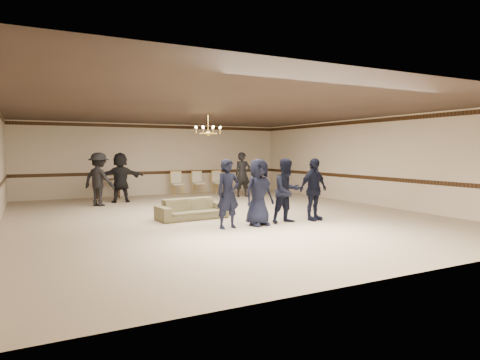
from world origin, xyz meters
The scene contains 16 objects.
room centered at (0.00, 0.00, 1.60)m, with size 12.01×14.01×3.21m.
chair_rail centered at (0.00, 6.99, 1.00)m, with size 12.00×0.02×0.14m, color #351F10.
crown_molding centered at (0.00, 6.99, 3.08)m, with size 12.00×0.02×0.14m, color #351F10.
chandelier centered at (0.00, 1.00, 2.88)m, with size 0.94×0.94×0.89m, color gold, non-canonical shape.
boy_a centered at (-0.72, -2.01, 0.89)m, with size 0.65×0.43×1.78m, color black.
boy_b centered at (0.18, -2.01, 0.89)m, with size 0.87×0.57×1.78m, color black.
boy_c centered at (1.08, -2.01, 0.89)m, with size 0.87×0.68×1.78m, color black.
boy_d centered at (1.98, -2.01, 0.89)m, with size 1.05×0.44×1.78m, color black.
settee centered at (-1.03, -0.20, 0.30)m, with size 2.06×0.80×0.60m, color #6D6648.
adult_left centered at (-2.98, 4.08, 0.96)m, with size 1.25×0.72×1.93m, color black.
adult_mid centered at (-2.08, 4.78, 0.96)m, with size 1.79×0.57×1.93m, color black.
adult_right centered at (3.02, 4.38, 0.96)m, with size 0.70×0.46×1.93m, color black.
banquet_chair_left centered at (0.72, 6.27, 0.52)m, with size 0.50×0.50×1.04m, color beige, non-canonical shape.
banquet_chair_mid centered at (1.72, 6.27, 0.52)m, with size 0.50×0.50×1.04m, color beige, non-canonical shape.
banquet_chair_right centered at (2.72, 6.27, 0.52)m, with size 0.50×0.50×1.04m, color beige, non-canonical shape.
console_table centered at (-2.28, 6.47, 0.41)m, with size 0.99×0.42×0.83m, color #351F11.
Camera 1 is at (-5.31, -11.66, 1.99)m, focal length 31.39 mm.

